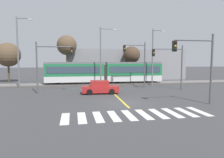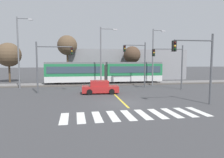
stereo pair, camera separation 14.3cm
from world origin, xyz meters
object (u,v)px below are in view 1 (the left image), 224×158
(sedan_crossing, at_px, (100,88))
(traffic_light_near_right, at_px, (199,59))
(traffic_light_mid_right, at_px, (172,60))
(traffic_light_far_right, at_px, (138,58))
(light_rail_tram, at_px, (105,72))
(street_lamp_east, at_px, (154,54))
(bare_tree_far_west, at_px, (8,55))
(bare_tree_east, at_px, (132,55))
(street_lamp_centre, at_px, (102,53))
(bare_tree_west, at_px, (67,45))
(street_lamp_west, at_px, (19,49))
(traffic_light_mid_left, at_px, (50,60))

(sedan_crossing, xyz_separation_m, traffic_light_near_right, (7.72, -7.31, 3.28))
(traffic_light_mid_right, relative_size, traffic_light_far_right, 0.91)
(light_rail_tram, bearing_deg, street_lamp_east, -20.12)
(sedan_crossing, height_order, bare_tree_far_west, bare_tree_far_west)
(light_rail_tram, height_order, traffic_light_far_right, traffic_light_far_right)
(bare_tree_east, bearing_deg, street_lamp_centre, -129.94)
(sedan_crossing, bearing_deg, street_lamp_east, 35.03)
(traffic_light_mid_right, bearing_deg, bare_tree_west, 139.24)
(traffic_light_far_right, bearing_deg, street_lamp_centre, 165.04)
(traffic_light_mid_right, distance_m, street_lamp_west, 20.50)
(street_lamp_centre, relative_size, bare_tree_east, 1.32)
(street_lamp_east, xyz_separation_m, bare_tree_east, (-1.56, 7.08, 0.03))
(traffic_light_near_right, relative_size, bare_tree_far_west, 0.88)
(traffic_light_mid_left, relative_size, bare_tree_west, 0.72)
(traffic_light_near_right, bearing_deg, light_rail_tram, 110.37)
(traffic_light_mid_left, bearing_deg, bare_tree_far_west, 123.56)
(bare_tree_east, bearing_deg, light_rail_tram, -142.02)
(light_rail_tram, distance_m, traffic_light_mid_right, 10.93)
(traffic_light_mid_right, distance_m, bare_tree_east, 12.00)
(traffic_light_near_right, height_order, street_lamp_west, street_lamp_west)
(traffic_light_near_right, relative_size, street_lamp_centre, 0.71)
(street_lamp_centre, relative_size, bare_tree_far_west, 1.23)
(light_rail_tram, xyz_separation_m, traffic_light_mid_right, (7.91, -7.31, 1.82))
(traffic_light_mid_left, xyz_separation_m, street_lamp_centre, (6.70, 4.44, 0.94))
(traffic_light_far_right, distance_m, bare_tree_east, 9.14)
(street_lamp_east, relative_size, bare_tree_west, 1.04)
(street_lamp_centre, bearing_deg, bare_tree_west, 123.83)
(light_rail_tram, relative_size, street_lamp_centre, 2.16)
(sedan_crossing, height_order, street_lamp_west, street_lamp_west)
(traffic_light_mid_left, height_order, bare_tree_west, bare_tree_west)
(traffic_light_mid_left, bearing_deg, traffic_light_far_right, 15.08)
(traffic_light_near_right, xyz_separation_m, street_lamp_east, (1.21, 13.58, 0.88))
(street_lamp_west, height_order, street_lamp_centre, street_lamp_west)
(traffic_light_mid_right, bearing_deg, traffic_light_mid_left, -178.61)
(traffic_light_near_right, bearing_deg, bare_tree_far_west, 135.62)
(light_rail_tram, distance_m, traffic_light_near_right, 17.42)
(sedan_crossing, xyz_separation_m, bare_tree_west, (-4.46, 13.72, 5.82))
(sedan_crossing, height_order, traffic_light_near_right, traffic_light_near_right)
(traffic_light_mid_right, distance_m, street_lamp_centre, 9.63)
(traffic_light_far_right, distance_m, street_lamp_centre, 5.13)
(street_lamp_west, bearing_deg, street_lamp_centre, -1.58)
(street_lamp_west, height_order, street_lamp_east, street_lamp_west)
(street_lamp_west, bearing_deg, traffic_light_mid_right, -12.37)
(traffic_light_mid_left, relative_size, traffic_light_mid_right, 1.03)
(street_lamp_east, height_order, bare_tree_far_west, street_lamp_east)
(sedan_crossing, height_order, traffic_light_mid_left, traffic_light_mid_left)
(street_lamp_centre, relative_size, street_lamp_east, 0.99)
(traffic_light_mid_right, distance_m, bare_tree_west, 18.76)
(bare_tree_far_west, xyz_separation_m, bare_tree_west, (10.08, -0.74, 1.67))
(traffic_light_mid_right, height_order, street_lamp_east, street_lamp_east)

